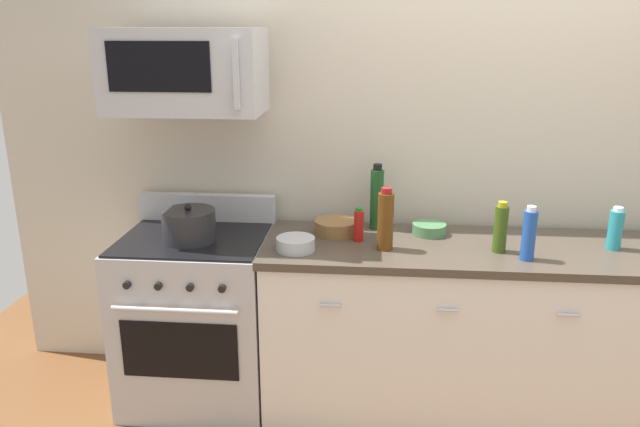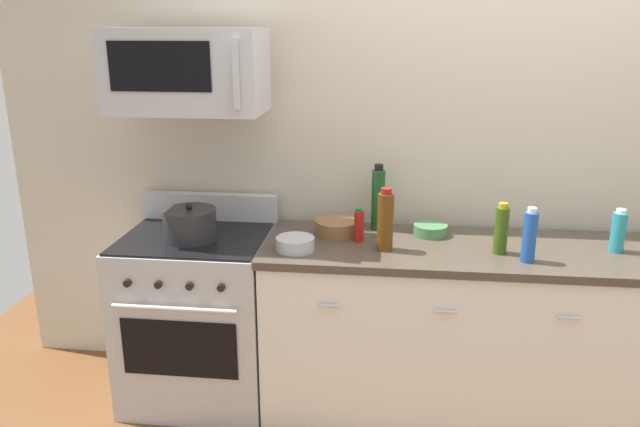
# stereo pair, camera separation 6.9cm
# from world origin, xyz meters

# --- Properties ---
(ground_plane) EXTENTS (6.49, 6.49, 0.00)m
(ground_plane) POSITION_xyz_m (0.00, 0.00, 0.00)
(ground_plane) COLOR brown
(back_wall) EXTENTS (5.41, 0.10, 2.70)m
(back_wall) POSITION_xyz_m (0.00, 0.41, 1.35)
(back_wall) COLOR beige
(back_wall) RESTS_ON ground_plane
(counter_unit) EXTENTS (2.32, 0.66, 0.92)m
(counter_unit) POSITION_xyz_m (0.00, -0.00, 0.46)
(counter_unit) COLOR silver
(counter_unit) RESTS_ON ground_plane
(range_oven) EXTENTS (0.76, 0.69, 1.07)m
(range_oven) POSITION_xyz_m (-1.53, 0.00, 0.47)
(range_oven) COLOR #B7BABF
(range_oven) RESTS_ON ground_plane
(microwave) EXTENTS (0.74, 0.44, 0.40)m
(microwave) POSITION_xyz_m (-1.53, 0.05, 1.75)
(microwave) COLOR #B7BABF
(bottle_wine_green) EXTENTS (0.07, 0.07, 0.35)m
(bottle_wine_green) POSITION_xyz_m (-0.60, 0.23, 1.09)
(bottle_wine_green) COLOR #19471E
(bottle_wine_green) RESTS_ON countertop_slab
(bottle_soda_blue) EXTENTS (0.06, 0.06, 0.26)m
(bottle_soda_blue) POSITION_xyz_m (0.10, -0.16, 1.04)
(bottle_soda_blue) COLOR #1E4CA5
(bottle_soda_blue) RESTS_ON countertop_slab
(bottle_hot_sauce_red) EXTENTS (0.05, 0.05, 0.17)m
(bottle_hot_sauce_red) POSITION_xyz_m (-0.69, 0.03, 1.00)
(bottle_hot_sauce_red) COLOR #B21914
(bottle_hot_sauce_red) RESTS_ON countertop_slab
(bottle_wine_amber) EXTENTS (0.08, 0.08, 0.31)m
(bottle_wine_amber) POSITION_xyz_m (-0.56, -0.08, 1.07)
(bottle_wine_amber) COLOR #59330F
(bottle_wine_amber) RESTS_ON countertop_slab
(bottle_olive_oil) EXTENTS (0.06, 0.06, 0.25)m
(bottle_olive_oil) POSITION_xyz_m (-0.01, -0.07, 1.04)
(bottle_olive_oil) COLOR #385114
(bottle_olive_oil) RESTS_ON countertop_slab
(bottle_dish_soap) EXTENTS (0.07, 0.07, 0.21)m
(bottle_dish_soap) POSITION_xyz_m (0.55, 0.02, 1.02)
(bottle_dish_soap) COLOR teal
(bottle_dish_soap) RESTS_ON countertop_slab
(bowl_green_glaze) EXTENTS (0.18, 0.18, 0.06)m
(bowl_green_glaze) POSITION_xyz_m (-0.32, 0.16, 0.95)
(bowl_green_glaze) COLOR #477A4C
(bowl_green_glaze) RESTS_ON countertop_slab
(bowl_steel_prep) EXTENTS (0.19, 0.19, 0.06)m
(bowl_steel_prep) POSITION_xyz_m (-0.98, -0.14, 0.95)
(bowl_steel_prep) COLOR #B2B5BA
(bowl_steel_prep) RESTS_ON countertop_slab
(bowl_wooden_salad) EXTENTS (0.22, 0.22, 0.07)m
(bowl_wooden_salad) POSITION_xyz_m (-0.81, 0.13, 0.96)
(bowl_wooden_salad) COLOR brown
(bowl_wooden_salad) RESTS_ON countertop_slab
(stockpot) EXTENTS (0.27, 0.27, 0.19)m
(stockpot) POSITION_xyz_m (-1.53, -0.05, 1.00)
(stockpot) COLOR #262628
(stockpot) RESTS_ON range_oven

